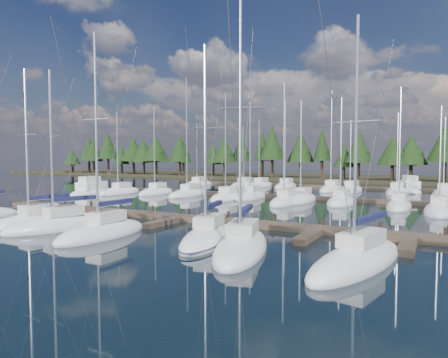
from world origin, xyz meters
The scene contains 14 objects.
ground centered at (0.00, 30.00, 0.00)m, with size 260.00×260.00×0.00m, color black.
far_shore centered at (0.00, 90.00, 0.30)m, with size 220.00×30.00×0.60m, color #2A2717.
main_dock centered at (0.00, 17.36, 0.20)m, with size 44.00×6.13×0.90m.
back_docks centered at (0.00, 49.58, 0.20)m, with size 50.00×21.80×0.40m.
front_sailboat_1 centered at (-8.40, 9.78, 0.28)m, with size 4.05×8.69×13.02m.
front_sailboat_2 centered at (-5.74, 9.93, 0.28)m, with size 5.01×8.65×12.67m.
front_sailboat_3 centered at (-0.70, 9.40, 0.30)m, with size 2.69×7.92×14.51m.
front_sailboat_4 centered at (6.54, 11.30, 0.29)m, with size 4.56×8.85×13.19m.
front_sailboat_5 centered at (9.62, 9.93, 0.29)m, with size 5.19×9.53×14.90m.
front_sailboat_6 centered at (16.04, 10.12, 0.28)m, with size 4.60×10.08×13.04m.
back_sailboat_rows centered at (-0.15, 45.37, 0.26)m, with size 44.80×32.40×17.10m.
motor_yacht_left centered at (-25.80, 32.11, 0.47)m, with size 3.69×8.80×4.28m.
motor_yacht_right centered at (15.50, 57.67, 0.48)m, with size 5.35×9.06×4.29m.
tree_line centered at (-1.02, 80.13, 7.31)m, with size 183.02×11.47×12.75m.
Camera 1 is at (19.50, -10.51, 5.46)m, focal length 32.00 mm.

